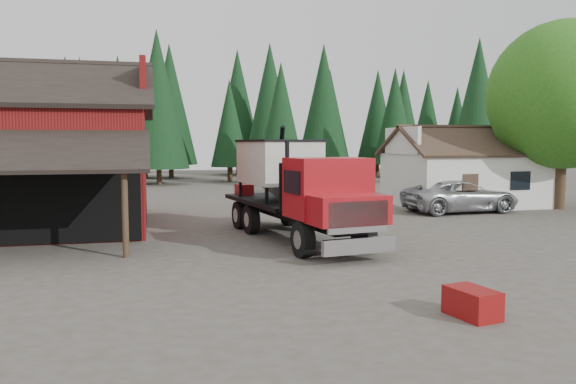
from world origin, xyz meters
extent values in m
plane|color=#464037|center=(0.00, 0.00, 0.00)|extent=(120.00, 120.00, 0.00)
cube|color=maroon|center=(-11.00, 10.00, 2.50)|extent=(12.00, 10.00, 5.00)
cube|color=black|center=(-11.00, 12.50, 6.00)|extent=(12.80, 5.53, 2.35)
cube|color=maroon|center=(-5.00, 10.00, 6.00)|extent=(0.25, 7.00, 2.00)
cylinder|color=#382619|center=(-5.60, 2.10, 1.40)|extent=(0.20, 0.20, 2.80)
cube|color=silver|center=(13.00, 13.00, 1.50)|extent=(8.00, 6.00, 3.00)
cube|color=#38281E|center=(13.00, 11.50, 3.75)|extent=(8.60, 3.42, 1.80)
cube|color=#38281E|center=(13.00, 14.50, 3.75)|extent=(8.60, 3.42, 1.80)
cube|color=silver|center=(9.00, 13.00, 3.75)|extent=(0.20, 4.20, 1.50)
cube|color=silver|center=(17.00, 13.00, 3.75)|extent=(0.20, 4.20, 1.50)
cube|color=#38281E|center=(11.50, 9.98, 1.00)|extent=(0.90, 0.06, 2.00)
cube|color=black|center=(14.50, 9.98, 1.60)|extent=(1.20, 0.06, 1.00)
cylinder|color=#382619|center=(17.00, 10.00, 1.60)|extent=(0.60, 0.60, 3.20)
sphere|color=#226316|center=(17.00, 10.00, 6.20)|extent=(8.00, 8.00, 8.00)
sphere|color=#226316|center=(15.80, 10.80, 5.00)|extent=(4.40, 4.40, 4.40)
cylinder|color=#382619|center=(6.00, 30.00, 0.80)|extent=(0.44, 0.44, 1.60)
cone|color=black|center=(6.00, 30.00, 5.90)|extent=(3.96, 3.96, 9.00)
cylinder|color=#382619|center=(22.00, 26.00, 0.80)|extent=(0.44, 0.44, 1.60)
cone|color=black|center=(22.00, 26.00, 6.90)|extent=(4.84, 4.84, 11.00)
cylinder|color=#382619|center=(-4.00, 34.00, 0.80)|extent=(0.44, 0.44, 1.60)
cone|color=black|center=(-4.00, 34.00, 7.40)|extent=(5.28, 5.28, 12.00)
cylinder|color=black|center=(-0.17, 0.71, 0.58)|extent=(0.54, 1.20, 1.16)
cylinder|color=black|center=(2.01, 1.04, 0.58)|extent=(0.54, 1.20, 1.16)
cylinder|color=black|center=(-0.93, 5.71, 0.58)|extent=(0.54, 1.20, 1.16)
cylinder|color=black|center=(1.25, 6.04, 0.58)|extent=(0.54, 1.20, 1.16)
cylinder|color=black|center=(-1.15, 7.16, 0.58)|extent=(0.54, 1.20, 1.16)
cylinder|color=black|center=(1.03, 7.50, 0.58)|extent=(0.54, 1.20, 1.16)
cube|color=black|center=(0.41, 4.21, 1.00)|extent=(2.51, 9.12, 0.42)
cube|color=silver|center=(1.17, -0.73, 0.58)|extent=(2.42, 0.55, 0.47)
cube|color=silver|center=(1.15, -0.63, 1.42)|extent=(1.99, 0.41, 0.95)
cube|color=maroon|center=(1.06, -0.01, 1.58)|extent=(2.55, 1.71, 0.89)
cube|color=maroon|center=(0.85, 1.35, 2.16)|extent=(2.77, 2.15, 1.95)
cube|color=black|center=(0.98, 0.51, 2.47)|extent=(2.20, 0.42, 0.95)
cylinder|color=black|center=(-0.33, 2.12, 2.74)|extent=(0.17, 0.17, 1.89)
cube|color=black|center=(0.69, 2.39, 2.11)|extent=(2.57, 0.51, 1.68)
cube|color=black|center=(0.19, 5.67, 1.28)|extent=(3.57, 6.44, 0.17)
cube|color=beige|center=(0.19, 5.67, 2.84)|extent=(2.92, 3.80, 1.68)
cone|color=beige|center=(0.19, 5.67, 1.79)|extent=(2.64, 2.64, 0.74)
cube|color=black|center=(0.19, 5.67, 3.71)|extent=(3.04, 3.92, 0.08)
cylinder|color=black|center=(0.60, 7.22, 2.74)|extent=(0.45, 2.34, 3.21)
cube|color=maroon|center=(-0.81, 8.07, 1.58)|extent=(0.75, 0.93, 0.47)
cylinder|color=silver|center=(1.94, 2.21, 0.89)|extent=(0.74, 1.13, 0.59)
imported|color=#ADB0B5|center=(10.96, 10.00, 0.84)|extent=(6.18, 3.06, 1.68)
cube|color=maroon|center=(1.63, -6.00, 0.30)|extent=(0.90, 1.21, 0.60)
camera|label=1|loc=(-4.83, -16.15, 3.61)|focal=35.00mm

